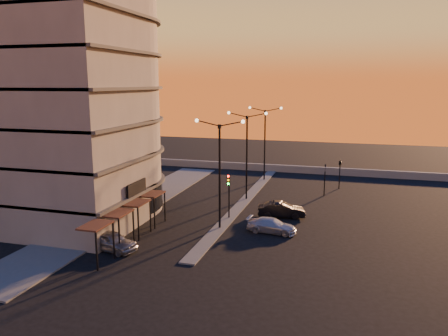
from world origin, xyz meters
TOP-DOWN VIEW (x-y plane):
  - ground at (0.00, 0.00)m, footprint 120.00×120.00m
  - sidewalk_west at (-10.50, 4.00)m, footprint 5.00×40.00m
  - median at (0.00, 10.00)m, footprint 1.20×36.00m
  - parapet at (2.00, 26.00)m, footprint 44.00×0.50m
  - building at (-14.00, 0.03)m, footprint 14.35×17.08m
  - streetlamp_near at (0.00, 0.00)m, footprint 4.32×0.32m
  - streetlamp_mid at (0.00, 10.00)m, footprint 4.32×0.32m
  - streetlamp_far at (0.00, 20.00)m, footprint 4.32×0.32m
  - traffic_light_main at (0.00, 2.87)m, footprint 0.28×0.44m
  - signal_east_a at (8.00, 14.00)m, footprint 0.13×0.16m
  - signal_east_b at (9.50, 18.00)m, footprint 0.42×1.99m
  - car_hatchback at (-6.50, -7.01)m, footprint 4.59×2.62m
  - car_sedan at (4.61, 4.79)m, footprint 4.62×2.37m
  - car_wagon at (4.50, 0.30)m, footprint 4.32×2.03m

SIDE VIEW (x-z plane):
  - ground at x=0.00m, z-range 0.00..0.00m
  - sidewalk_west at x=-10.50m, z-range 0.00..0.12m
  - median at x=0.00m, z-range 0.00..0.12m
  - parapet at x=2.00m, z-range 0.00..1.00m
  - car_wagon at x=4.50m, z-range 0.00..1.22m
  - car_sedan at x=4.61m, z-range 0.00..1.45m
  - car_hatchback at x=-6.50m, z-range 0.00..1.47m
  - signal_east_a at x=8.00m, z-range 0.13..3.73m
  - traffic_light_main at x=0.00m, z-range 0.76..5.01m
  - signal_east_b at x=9.50m, z-range 1.30..4.90m
  - streetlamp_near at x=0.00m, z-range 0.84..10.35m
  - streetlamp_mid at x=0.00m, z-range 0.84..10.35m
  - streetlamp_far at x=0.00m, z-range 0.84..10.35m
  - building at x=-14.00m, z-range -0.59..24.41m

